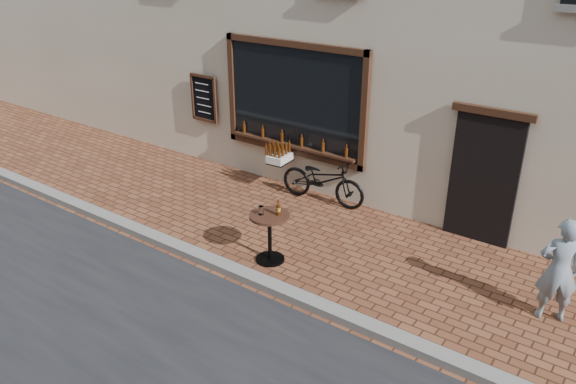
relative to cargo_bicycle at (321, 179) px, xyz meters
The scene contains 5 objects.
ground 3.38m from the cargo_bicycle, 71.56° to the right, with size 90.00×90.00×0.00m, color #5B301D.
kerb 3.18m from the cargo_bicycle, 70.42° to the right, with size 90.00×0.25×0.12m, color slate.
cargo_bicycle is the anchor object (origin of this frame).
bistro_table 2.38m from the cargo_bicycle, 77.26° to the right, with size 0.64×0.64×1.10m.
pedestrian 4.70m from the cargo_bicycle, 15.91° to the right, with size 0.55×0.36×1.51m, color gray.
Camera 1 is at (4.21, -5.28, 4.76)m, focal length 35.00 mm.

